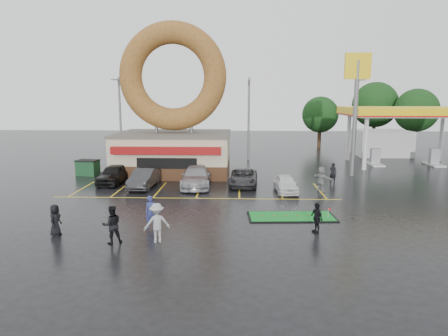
{
  "coord_description": "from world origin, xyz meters",
  "views": [
    {
      "loc": [
        2.96,
        -23.27,
        6.88
      ],
      "look_at": [
        1.96,
        3.07,
        2.2
      ],
      "focal_mm": 32.0,
      "sensor_mm": 36.0,
      "label": 1
    }
  ],
  "objects_px": {
    "person_blue": "(151,211)",
    "person_cameraman": "(317,218)",
    "car_dgrey": "(144,178)",
    "streetlight_left": "(120,117)",
    "dumpster": "(88,168)",
    "streetlight_right": "(356,116)",
    "streetlight_mid": "(249,117)",
    "donut_shop": "(174,124)",
    "putting_green": "(291,217)",
    "shell_sign": "(356,91)",
    "gas_station": "(396,127)",
    "car_black": "(113,174)",
    "car_grey": "(243,177)",
    "car_silver": "(196,177)",
    "car_white": "(286,184)"
  },
  "relations": [
    {
      "from": "streetlight_mid",
      "to": "gas_station",
      "type": "bearing_deg",
      "value": 0.08
    },
    {
      "from": "streetlight_left",
      "to": "person_blue",
      "type": "bearing_deg",
      "value": -70.04
    },
    {
      "from": "car_dgrey",
      "to": "putting_green",
      "type": "xyz_separation_m",
      "value": [
        10.37,
        -7.39,
        -0.69
      ]
    },
    {
      "from": "person_blue",
      "to": "person_cameraman",
      "type": "xyz_separation_m",
      "value": [
        8.71,
        -0.58,
        -0.07
      ]
    },
    {
      "from": "car_dgrey",
      "to": "dumpster",
      "type": "height_order",
      "value": "car_dgrey"
    },
    {
      "from": "gas_station",
      "to": "streetlight_right",
      "type": "xyz_separation_m",
      "value": [
        -4.0,
        0.98,
        1.08
      ]
    },
    {
      "from": "car_white",
      "to": "donut_shop",
      "type": "bearing_deg",
      "value": 138.01
    },
    {
      "from": "donut_shop",
      "to": "putting_green",
      "type": "distance_m",
      "value": 17.04
    },
    {
      "from": "car_black",
      "to": "car_grey",
      "type": "height_order",
      "value": "car_black"
    },
    {
      "from": "car_grey",
      "to": "car_white",
      "type": "bearing_deg",
      "value": -31.39
    },
    {
      "from": "car_white",
      "to": "dumpster",
      "type": "bearing_deg",
      "value": 157.56
    },
    {
      "from": "person_cameraman",
      "to": "putting_green",
      "type": "relative_size",
      "value": 0.31
    },
    {
      "from": "gas_station",
      "to": "car_black",
      "type": "relative_size",
      "value": 3.07
    },
    {
      "from": "streetlight_left",
      "to": "person_cameraman",
      "type": "distance_m",
      "value": 29.11
    },
    {
      "from": "gas_station",
      "to": "car_silver",
      "type": "relative_size",
      "value": 2.54
    },
    {
      "from": "streetlight_right",
      "to": "person_cameraman",
      "type": "bearing_deg",
      "value": -109.64
    },
    {
      "from": "donut_shop",
      "to": "shell_sign",
      "type": "relative_size",
      "value": 1.27
    },
    {
      "from": "streetlight_left",
      "to": "donut_shop",
      "type": "bearing_deg",
      "value": -44.78
    },
    {
      "from": "dumpster",
      "to": "car_white",
      "type": "bearing_deg",
      "value": -10.49
    },
    {
      "from": "person_cameraman",
      "to": "putting_green",
      "type": "distance_m",
      "value": 2.88
    },
    {
      "from": "car_white",
      "to": "streetlight_mid",
      "type": "bearing_deg",
      "value": 95.41
    },
    {
      "from": "gas_station",
      "to": "streetlight_right",
      "type": "relative_size",
      "value": 1.52
    },
    {
      "from": "car_silver",
      "to": "streetlight_left",
      "type": "bearing_deg",
      "value": 124.08
    },
    {
      "from": "car_grey",
      "to": "dumpster",
      "type": "height_order",
      "value": "dumpster"
    },
    {
      "from": "streetlight_left",
      "to": "car_grey",
      "type": "xyz_separation_m",
      "value": [
        13.32,
        -12.3,
        -4.14
      ]
    },
    {
      "from": "shell_sign",
      "to": "person_blue",
      "type": "height_order",
      "value": "shell_sign"
    },
    {
      "from": "car_grey",
      "to": "putting_green",
      "type": "xyz_separation_m",
      "value": [
        2.71,
        -8.4,
        -0.6
      ]
    },
    {
      "from": "streetlight_left",
      "to": "person_blue",
      "type": "xyz_separation_m",
      "value": [
        8.26,
        -22.74,
        -3.93
      ]
    },
    {
      "from": "donut_shop",
      "to": "person_cameraman",
      "type": "relative_size",
      "value": 8.55
    },
    {
      "from": "putting_green",
      "to": "gas_station",
      "type": "bearing_deg",
      "value": 57.25
    },
    {
      "from": "car_black",
      "to": "car_white",
      "type": "height_order",
      "value": "car_black"
    },
    {
      "from": "car_black",
      "to": "car_grey",
      "type": "bearing_deg",
      "value": -1.0
    },
    {
      "from": "car_grey",
      "to": "putting_green",
      "type": "bearing_deg",
      "value": -68.77
    },
    {
      "from": "gas_station",
      "to": "car_grey",
      "type": "bearing_deg",
      "value": -141.39
    },
    {
      "from": "streetlight_mid",
      "to": "person_blue",
      "type": "distance_m",
      "value": 24.74
    },
    {
      "from": "shell_sign",
      "to": "streetlight_mid",
      "type": "height_order",
      "value": "shell_sign"
    },
    {
      "from": "shell_sign",
      "to": "streetlight_right",
      "type": "height_order",
      "value": "shell_sign"
    },
    {
      "from": "car_silver",
      "to": "putting_green",
      "type": "height_order",
      "value": "car_silver"
    },
    {
      "from": "car_black",
      "to": "car_dgrey",
      "type": "height_order",
      "value": "car_black"
    },
    {
      "from": "car_grey",
      "to": "person_blue",
      "type": "height_order",
      "value": "person_blue"
    },
    {
      "from": "car_dgrey",
      "to": "car_white",
      "type": "height_order",
      "value": "car_dgrey"
    },
    {
      "from": "streetlight_mid",
      "to": "streetlight_right",
      "type": "distance_m",
      "value": 12.04
    },
    {
      "from": "donut_shop",
      "to": "streetlight_left",
      "type": "relative_size",
      "value": 1.5
    },
    {
      "from": "streetlight_left",
      "to": "car_silver",
      "type": "xyz_separation_m",
      "value": [
        9.61,
        -12.75,
        -4.0
      ]
    },
    {
      "from": "donut_shop",
      "to": "car_black",
      "type": "distance_m",
      "value": 7.48
    },
    {
      "from": "donut_shop",
      "to": "shell_sign",
      "type": "distance_m",
      "value": 16.29
    },
    {
      "from": "streetlight_right",
      "to": "dumpster",
      "type": "relative_size",
      "value": 5.0
    },
    {
      "from": "car_dgrey",
      "to": "streetlight_left",
      "type": "bearing_deg",
      "value": 116.52
    },
    {
      "from": "donut_shop",
      "to": "putting_green",
      "type": "relative_size",
      "value": 2.63
    },
    {
      "from": "dumpster",
      "to": "streetlight_right",
      "type": "bearing_deg",
      "value": 30.29
    }
  ]
}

